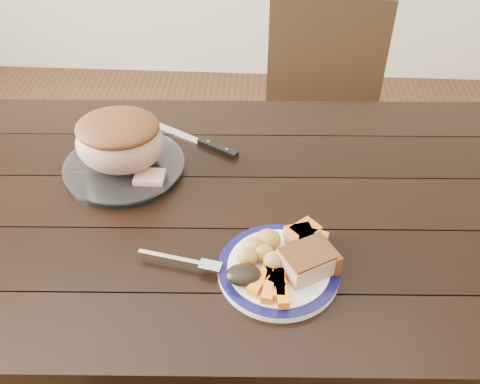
# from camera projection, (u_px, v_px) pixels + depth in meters

# --- Properties ---
(ground) EXTENTS (4.00, 4.00, 0.00)m
(ground) POSITION_uv_depth(u_px,v_px,m) (216.00, 371.00, 1.75)
(ground) COLOR #472B16
(ground) RESTS_ON ground
(dining_table) EXTENTS (1.64, 0.97, 0.75)m
(dining_table) POSITION_uv_depth(u_px,v_px,m) (208.00, 229.00, 1.31)
(dining_table) COLOR black
(dining_table) RESTS_ON ground
(chair_far) EXTENTS (0.50, 0.51, 0.93)m
(chair_far) POSITION_uv_depth(u_px,v_px,m) (317.00, 116.00, 1.94)
(chair_far) COLOR black
(chair_far) RESTS_ON ground
(dinner_plate) EXTENTS (0.25, 0.25, 0.02)m
(dinner_plate) POSITION_uv_depth(u_px,v_px,m) (279.00, 270.00, 1.08)
(dinner_plate) COLOR white
(dinner_plate) RESTS_ON dining_table
(plate_rim) EXTENTS (0.25, 0.25, 0.02)m
(plate_rim) POSITION_uv_depth(u_px,v_px,m) (279.00, 267.00, 1.08)
(plate_rim) COLOR #0D0B3A
(plate_rim) RESTS_ON dinner_plate
(serving_platter) EXTENTS (0.29, 0.29, 0.02)m
(serving_platter) POSITION_uv_depth(u_px,v_px,m) (125.00, 168.00, 1.33)
(serving_platter) COLOR white
(serving_platter) RESTS_ON dining_table
(pork_slice) EXTENTS (0.12, 0.12, 0.04)m
(pork_slice) POSITION_uv_depth(u_px,v_px,m) (307.00, 262.00, 1.06)
(pork_slice) COLOR tan
(pork_slice) RESTS_ON dinner_plate
(roasted_potatoes) EXTENTS (0.10, 0.10, 0.04)m
(roasted_potatoes) POSITION_uv_depth(u_px,v_px,m) (262.00, 250.00, 1.08)
(roasted_potatoes) COLOR gold
(roasted_potatoes) RESTS_ON dinner_plate
(carrot_batons) EXTENTS (0.09, 0.11, 0.02)m
(carrot_batons) POSITION_uv_depth(u_px,v_px,m) (274.00, 282.00, 1.03)
(carrot_batons) COLOR orange
(carrot_batons) RESTS_ON dinner_plate
(pumpkin_wedges) EXTENTS (0.09, 0.09, 0.04)m
(pumpkin_wedges) POSITION_uv_depth(u_px,v_px,m) (306.00, 238.00, 1.11)
(pumpkin_wedges) COLOR orange
(pumpkin_wedges) RESTS_ON dinner_plate
(dark_mushroom) EXTENTS (0.07, 0.05, 0.03)m
(dark_mushroom) POSITION_uv_depth(u_px,v_px,m) (244.00, 275.00, 1.04)
(dark_mushroom) COLOR black
(dark_mushroom) RESTS_ON dinner_plate
(fork) EXTENTS (0.18, 0.05, 0.00)m
(fork) POSITION_uv_depth(u_px,v_px,m) (186.00, 261.00, 1.09)
(fork) COLOR silver
(fork) RESTS_ON dinner_plate
(roast_joint) EXTENTS (0.21, 0.18, 0.14)m
(roast_joint) POSITION_uv_depth(u_px,v_px,m) (120.00, 142.00, 1.28)
(roast_joint) COLOR #A57B65
(roast_joint) RESTS_ON serving_platter
(cut_slice) EXTENTS (0.07, 0.06, 0.02)m
(cut_slice) POSITION_uv_depth(u_px,v_px,m) (150.00, 178.00, 1.28)
(cut_slice) COLOR tan
(cut_slice) RESTS_ON serving_platter
(carving_knife) EXTENTS (0.29, 0.18, 0.01)m
(carving_knife) POSITION_uv_depth(u_px,v_px,m) (205.00, 143.00, 1.42)
(carving_knife) COLOR silver
(carving_knife) RESTS_ON dining_table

